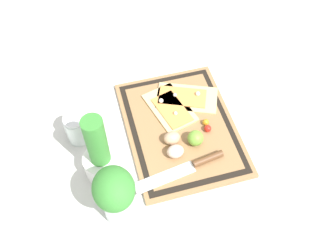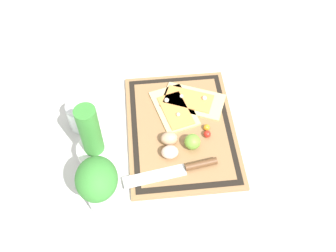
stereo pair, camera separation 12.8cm
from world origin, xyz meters
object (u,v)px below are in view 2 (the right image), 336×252
pizza_slice_near (192,100)px  egg_pink (170,152)px  knife (186,168)px  egg_brown (169,138)px  cherry_tomato_red (207,134)px  cherry_tomato_yellow (207,127)px  sauce_jar (80,117)px  herb_glass (98,185)px  pizza_slice_far (174,109)px  herb_pot (94,146)px  lime (192,142)px

pizza_slice_near → egg_pink: (-0.21, 0.10, 0.02)m
knife → egg_brown: bearing=21.7°
cherry_tomato_red → cherry_tomato_yellow: 0.03m
egg_brown → pizza_slice_near: bearing=-30.9°
pizza_slice_near → sauce_jar: bearing=98.1°
sauce_jar → herb_glass: herb_glass is taller
knife → egg_pink: size_ratio=5.46×
pizza_slice_far → sauce_jar: size_ratio=2.02×
egg_brown → egg_pink: same height
pizza_slice_near → sauce_jar: 0.38m
pizza_slice_near → cherry_tomato_yellow: size_ratio=11.12×
cherry_tomato_yellow → herb_glass: (-0.23, 0.34, 0.10)m
herb_pot → herb_glass: size_ratio=1.23×
cherry_tomato_red → sauce_jar: size_ratio=0.22×
pizza_slice_near → egg_brown: bearing=149.1°
egg_brown → herb_pot: size_ratio=0.21×
knife → sauce_jar: sauce_jar is taller
egg_pink → herb_glass: (-0.14, 0.21, 0.09)m
cherry_tomato_red → lime: bearing=122.3°
knife → herb_pot: bearing=76.2°
pizza_slice_near → cherry_tomato_red: bearing=-169.3°
pizza_slice_near → knife: (-0.27, 0.05, 0.00)m
egg_brown → herb_pot: herb_pot is taller
cherry_tomato_red → herb_pot: size_ratio=0.09×
cherry_tomato_yellow → herb_pot: size_ratio=0.08×
egg_brown → egg_pink: 0.05m
egg_brown → herb_pot: bearing=99.3°
pizza_slice_near → egg_brown: (-0.16, 0.10, 0.02)m
herb_glass → herb_pot: bearing=7.0°
herb_glass → cherry_tomato_yellow: bearing=-56.1°
pizza_slice_near → pizza_slice_far: bearing=114.4°
egg_pink → cherry_tomato_red: size_ratio=2.26×
knife → sauce_jar: (0.21, 0.32, 0.02)m
pizza_slice_far → egg_pink: (-0.18, 0.03, 0.02)m
egg_pink → herb_pot: size_ratio=0.21×
cherry_tomato_yellow → sauce_jar: sauce_jar is taller
pizza_slice_near → cherry_tomato_red: same height
egg_pink → cherry_tomato_yellow: egg_pink is taller
lime → herb_glass: herb_glass is taller
knife → lime: bearing=-19.7°
egg_pink → herb_glass: 0.26m
egg_brown → sauce_jar: (0.11, 0.28, 0.01)m
egg_brown → lime: size_ratio=1.05×
herb_pot → sauce_jar: (0.14, 0.05, -0.04)m
pizza_slice_far → cherry_tomato_yellow: size_ratio=10.01×
lime → cherry_tomato_yellow: size_ratio=2.38×
cherry_tomato_yellow → herb_glass: 0.42m
cherry_tomato_yellow → herb_glass: bearing=123.9°
sauce_jar → herb_glass: bearing=-166.1°
cherry_tomato_red → sauce_jar: sauce_jar is taller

